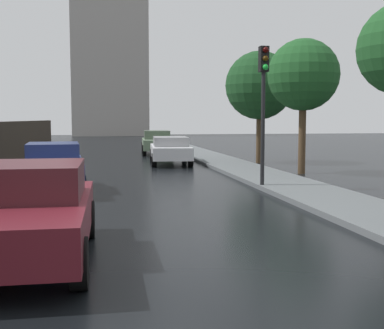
{
  "coord_description": "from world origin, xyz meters",
  "views": [
    {
      "loc": [
        -0.7,
        -7.95,
        2.13
      ],
      "look_at": [
        1.63,
        4.55,
        0.96
      ],
      "focal_mm": 46.51,
      "sensor_mm": 36.0,
      "label": 1
    }
  ],
  "objects_px": {
    "car_blue_behind_camera": "(54,167)",
    "street_tree_far": "(303,75)",
    "traffic_light": "(264,89)",
    "car_green_mid_road": "(157,142)",
    "street_tree_mid": "(259,86)",
    "car_maroon_near_kerb": "(30,212)",
    "car_white_far_ahead": "(170,149)"
  },
  "relations": [
    {
      "from": "car_blue_behind_camera",
      "to": "street_tree_far",
      "type": "distance_m",
      "value": 10.13
    },
    {
      "from": "traffic_light",
      "to": "street_tree_far",
      "type": "bearing_deg",
      "value": 53.39
    },
    {
      "from": "car_green_mid_road",
      "to": "traffic_light",
      "type": "xyz_separation_m",
      "value": [
        1.41,
        -15.7,
        2.27
      ]
    },
    {
      "from": "street_tree_mid",
      "to": "street_tree_far",
      "type": "distance_m",
      "value": 4.85
    },
    {
      "from": "car_maroon_near_kerb",
      "to": "traffic_light",
      "type": "relative_size",
      "value": 1.03
    },
    {
      "from": "car_maroon_near_kerb",
      "to": "car_white_far_ahead",
      "type": "xyz_separation_m",
      "value": [
        4.32,
        15.53,
        -0.06
      ]
    },
    {
      "from": "car_green_mid_road",
      "to": "street_tree_far",
      "type": "bearing_deg",
      "value": -65.92
    },
    {
      "from": "car_white_far_ahead",
      "to": "traffic_light",
      "type": "height_order",
      "value": "traffic_light"
    },
    {
      "from": "traffic_light",
      "to": "street_tree_far",
      "type": "height_order",
      "value": "street_tree_far"
    },
    {
      "from": "traffic_light",
      "to": "street_tree_mid",
      "type": "bearing_deg",
      "value": 72.55
    },
    {
      "from": "car_maroon_near_kerb",
      "to": "car_white_far_ahead",
      "type": "height_order",
      "value": "car_maroon_near_kerb"
    },
    {
      "from": "car_maroon_near_kerb",
      "to": "car_blue_behind_camera",
      "type": "relative_size",
      "value": 1.08
    },
    {
      "from": "traffic_light",
      "to": "car_white_far_ahead",
      "type": "bearing_deg",
      "value": 99.83
    },
    {
      "from": "car_white_far_ahead",
      "to": "street_tree_mid",
      "type": "xyz_separation_m",
      "value": [
        4.3,
        -0.14,
        3.03
      ]
    },
    {
      "from": "car_blue_behind_camera",
      "to": "traffic_light",
      "type": "bearing_deg",
      "value": 170.47
    },
    {
      "from": "traffic_light",
      "to": "street_tree_mid",
      "type": "xyz_separation_m",
      "value": [
        2.76,
        8.78,
        0.71
      ]
    },
    {
      "from": "street_tree_mid",
      "to": "car_green_mid_road",
      "type": "bearing_deg",
      "value": 121.02
    },
    {
      "from": "car_green_mid_road",
      "to": "street_tree_far",
      "type": "height_order",
      "value": "street_tree_far"
    },
    {
      "from": "street_tree_mid",
      "to": "street_tree_far",
      "type": "relative_size",
      "value": 1.03
    },
    {
      "from": "car_blue_behind_camera",
      "to": "street_tree_far",
      "type": "relative_size",
      "value": 0.75
    },
    {
      "from": "car_white_far_ahead",
      "to": "street_tree_far",
      "type": "bearing_deg",
      "value": -43.83
    },
    {
      "from": "car_blue_behind_camera",
      "to": "street_tree_mid",
      "type": "distance_m",
      "value": 12.44
    },
    {
      "from": "car_maroon_near_kerb",
      "to": "car_white_far_ahead",
      "type": "relative_size",
      "value": 0.93
    },
    {
      "from": "car_blue_behind_camera",
      "to": "car_white_far_ahead",
      "type": "bearing_deg",
      "value": -122.82
    },
    {
      "from": "street_tree_mid",
      "to": "car_white_far_ahead",
      "type": "bearing_deg",
      "value": 178.1
    },
    {
      "from": "street_tree_mid",
      "to": "street_tree_far",
      "type": "height_order",
      "value": "street_tree_mid"
    },
    {
      "from": "car_maroon_near_kerb",
      "to": "street_tree_mid",
      "type": "height_order",
      "value": "street_tree_mid"
    },
    {
      "from": "car_green_mid_road",
      "to": "street_tree_far",
      "type": "xyz_separation_m",
      "value": [
        4.33,
        -11.78,
        3.05
      ]
    },
    {
      "from": "car_green_mid_road",
      "to": "street_tree_far",
      "type": "relative_size",
      "value": 0.86
    },
    {
      "from": "car_white_far_ahead",
      "to": "street_tree_mid",
      "type": "distance_m",
      "value": 5.26
    },
    {
      "from": "car_green_mid_road",
      "to": "street_tree_mid",
      "type": "bearing_deg",
      "value": -55.08
    },
    {
      "from": "car_blue_behind_camera",
      "to": "street_tree_far",
      "type": "bearing_deg",
      "value": -163.74
    }
  ]
}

